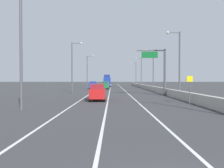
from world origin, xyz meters
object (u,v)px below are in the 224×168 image
object	(u,v)px
lamp_post_right_second	(177,59)
car_green_0	(105,85)
lamp_post_left_mid	(73,64)
lamp_post_left_far	(87,69)
lamp_post_right_fourth	(140,70)
car_blue_1	(93,85)
car_gray_2	(105,85)
car_red_3	(97,92)
lamp_post_right_third	(152,67)
overhead_sign_gantry	(160,66)
lamp_post_left_near	(23,44)
lamp_post_right_fifth	(135,72)
box_truck	(106,81)
speed_advisory_sign	(189,88)

from	to	relation	value
lamp_post_right_second	car_green_0	distance (m)	29.52
lamp_post_left_mid	lamp_post_left_far	size ratio (longest dim) A/B	1.00
lamp_post_left_mid	lamp_post_right_second	bearing A→B (deg)	-30.40
lamp_post_right_fourth	car_blue_1	world-z (taller)	lamp_post_right_fourth
lamp_post_right_fourth	lamp_post_right_second	bearing A→B (deg)	-89.47
car_gray_2	car_red_3	bearing A→B (deg)	-90.02
lamp_post_right_second	lamp_post_right_third	xyz separation A→B (m)	(-0.17, 20.76, 0.00)
overhead_sign_gantry	lamp_post_right_third	bearing A→B (deg)	84.12
car_red_3	car_blue_1	bearing A→B (deg)	95.67
overhead_sign_gantry	car_green_0	distance (m)	25.96
car_blue_1	car_red_3	bearing A→B (deg)	-84.33
overhead_sign_gantry	lamp_post_left_mid	size ratio (longest dim) A/B	0.76
car_green_0	lamp_post_right_second	bearing A→B (deg)	-66.47
lamp_post_left_near	car_green_0	world-z (taller)	lamp_post_left_near
overhead_sign_gantry	car_gray_2	world-z (taller)	overhead_sign_gantry
lamp_post_right_fifth	lamp_post_right_fourth	bearing A→B (deg)	-91.16
lamp_post_right_second	car_gray_2	world-z (taller)	lamp_post_right_second
car_green_0	box_truck	world-z (taller)	box_truck
lamp_post_left_mid	car_green_0	size ratio (longest dim) A/B	2.41
lamp_post_left_far	car_blue_1	distance (m)	9.03
overhead_sign_gantry	car_blue_1	bearing A→B (deg)	117.62
lamp_post_right_fourth	car_gray_2	distance (m)	14.35
lamp_post_right_third	lamp_post_left_mid	world-z (taller)	same
overhead_sign_gantry	lamp_post_right_fifth	world-z (taller)	lamp_post_right_fifth
lamp_post_right_fourth	lamp_post_left_far	size ratio (longest dim) A/B	1.00
lamp_post_left_mid	overhead_sign_gantry	bearing A→B (deg)	-25.35
speed_advisory_sign	lamp_post_left_far	bearing A→B (deg)	109.03
car_gray_2	lamp_post_left_far	bearing A→B (deg)	167.70
lamp_post_left_far	car_gray_2	bearing A→B (deg)	-12.30
lamp_post_left_near	lamp_post_right_fourth	bearing A→B (deg)	73.31
speed_advisory_sign	lamp_post_right_second	bearing A→B (deg)	80.99
lamp_post_right_fifth	lamp_post_left_mid	distance (m)	54.93
lamp_post_right_third	lamp_post_right_fifth	distance (m)	41.51
car_green_0	car_blue_1	size ratio (longest dim) A/B	0.88
lamp_post_right_fourth	lamp_post_left_mid	distance (m)	35.63
lamp_post_left_far	car_green_0	xyz separation A→B (m)	(5.43, -8.33, -4.63)
overhead_sign_gantry	box_truck	distance (m)	44.35
lamp_post_right_third	lamp_post_left_far	xyz separation A→B (m)	(-16.89, 14.30, 0.00)
car_blue_1	car_gray_2	xyz separation A→B (m)	(3.31, 6.27, -0.00)
lamp_post_right_third	lamp_post_right_fifth	size ratio (longest dim) A/B	1.00
speed_advisory_sign	lamp_post_right_fourth	xyz separation A→B (m)	(1.18, 51.40, 3.89)
lamp_post_right_second	box_truck	size ratio (longest dim) A/B	1.01
car_red_3	car_gray_2	bearing A→B (deg)	89.98
lamp_post_right_fourth	car_green_0	bearing A→B (deg)	-127.29
lamp_post_right_fifth	car_gray_2	world-z (taller)	lamp_post_right_fifth
lamp_post_right_second	lamp_post_right_fourth	world-z (taller)	same
overhead_sign_gantry	lamp_post_left_near	xyz separation A→B (m)	(-15.25, -17.66, 0.93)
box_truck	overhead_sign_gantry	bearing A→B (deg)	-77.51
lamp_post_right_fifth	box_truck	bearing A→B (deg)	-125.73
lamp_post_right_second	box_truck	distance (m)	47.69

